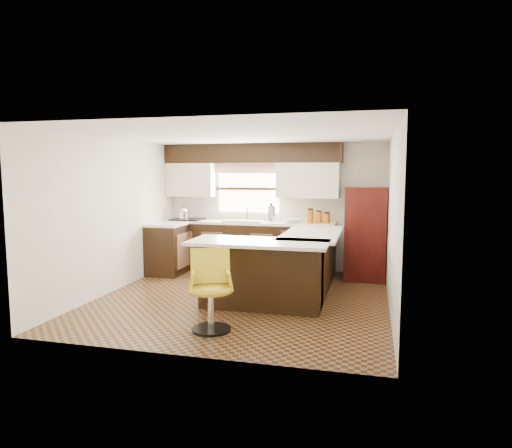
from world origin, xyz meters
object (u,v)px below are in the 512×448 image
(peninsula_return, at_px, (262,275))
(bar_chair, at_px, (211,291))
(peninsula_long, at_px, (309,264))
(refrigerator, at_px, (365,233))

(peninsula_return, bearing_deg, bar_chair, -108.11)
(peninsula_long, height_order, refrigerator, refrigerator)
(peninsula_long, height_order, peninsula_return, same)
(peninsula_return, height_order, bar_chair, bar_chair)
(refrigerator, bearing_deg, bar_chair, -118.47)
(bar_chair, bearing_deg, peninsula_long, 45.48)
(peninsula_long, relative_size, peninsula_return, 1.18)
(peninsula_long, distance_m, bar_chair, 2.23)
(peninsula_return, relative_size, refrigerator, 1.02)
(peninsula_return, xyz_separation_m, refrigerator, (1.36, 2.08, 0.36))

